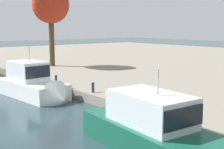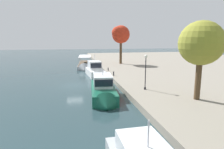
{
  "view_description": "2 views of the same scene",
  "coord_description": "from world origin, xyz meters",
  "px_view_note": "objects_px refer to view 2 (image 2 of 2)",
  "views": [
    {
      "loc": [
        15.41,
        -6.19,
        5.63
      ],
      "look_at": [
        -0.81,
        7.01,
        2.37
      ],
      "focal_mm": 48.76,
      "sensor_mm": 36.0,
      "label": 1
    },
    {
      "loc": [
        30.16,
        -0.02,
        7.24
      ],
      "look_at": [
        -1.41,
        6.34,
        1.26
      ],
      "focal_mm": 30.81,
      "sensor_mm": 36.0,
      "label": 2
    }
  ],
  "objects_px": {
    "lamp_post": "(146,68)",
    "motor_yacht_2": "(103,92)",
    "tree_0": "(120,34)",
    "tree_1": "(203,44)",
    "motor_yacht_1": "(96,72)",
    "mooring_bollard_1": "(114,73)",
    "tour_boat_0": "(85,66)",
    "mooring_bollard_2": "(108,69)"
  },
  "relations": [
    {
      "from": "tour_boat_0",
      "to": "tree_1",
      "type": "distance_m",
      "value": 34.6
    },
    {
      "from": "motor_yacht_1",
      "to": "lamp_post",
      "type": "bearing_deg",
      "value": 13.3
    },
    {
      "from": "lamp_post",
      "to": "motor_yacht_2",
      "type": "bearing_deg",
      "value": -87.48
    },
    {
      "from": "mooring_bollard_1",
      "to": "motor_yacht_1",
      "type": "bearing_deg",
      "value": -146.35
    },
    {
      "from": "tour_boat_0",
      "to": "tree_1",
      "type": "xyz_separation_m",
      "value": [
        32.4,
        10.33,
        6.36
      ]
    },
    {
      "from": "mooring_bollard_2",
      "to": "lamp_post",
      "type": "distance_m",
      "value": 16.32
    },
    {
      "from": "motor_yacht_2",
      "to": "mooring_bollard_2",
      "type": "relative_size",
      "value": 15.66
    },
    {
      "from": "motor_yacht_1",
      "to": "tour_boat_0",
      "type": "bearing_deg",
      "value": -179.42
    },
    {
      "from": "lamp_post",
      "to": "tree_1",
      "type": "height_order",
      "value": "tree_1"
    },
    {
      "from": "mooring_bollard_1",
      "to": "motor_yacht_2",
      "type": "bearing_deg",
      "value": -18.56
    },
    {
      "from": "tour_boat_0",
      "to": "mooring_bollard_2",
      "type": "bearing_deg",
      "value": 25.61
    },
    {
      "from": "tour_boat_0",
      "to": "mooring_bollard_2",
      "type": "xyz_separation_m",
      "value": [
        11.2,
        4.18,
        0.73
      ]
    },
    {
      "from": "tour_boat_0",
      "to": "motor_yacht_1",
      "type": "height_order",
      "value": "motor_yacht_1"
    },
    {
      "from": "tree_0",
      "to": "mooring_bollard_2",
      "type": "bearing_deg",
      "value": -25.99
    },
    {
      "from": "lamp_post",
      "to": "mooring_bollard_2",
      "type": "bearing_deg",
      "value": -172.89
    },
    {
      "from": "motor_yacht_2",
      "to": "tree_1",
      "type": "height_order",
      "value": "tree_1"
    },
    {
      "from": "mooring_bollard_1",
      "to": "tree_0",
      "type": "xyz_separation_m",
      "value": [
        -16.4,
        5.21,
        7.22
      ]
    },
    {
      "from": "motor_yacht_1",
      "to": "tree_0",
      "type": "distance_m",
      "value": 16.46
    },
    {
      "from": "motor_yacht_2",
      "to": "mooring_bollard_2",
      "type": "distance_m",
      "value": 16.65
    },
    {
      "from": "tour_boat_0",
      "to": "mooring_bollard_1",
      "type": "xyz_separation_m",
      "value": [
        17.05,
        4.12,
        0.82
      ]
    },
    {
      "from": "tour_boat_0",
      "to": "tree_0",
      "type": "bearing_deg",
      "value": 91.09
    },
    {
      "from": "mooring_bollard_2",
      "to": "lamp_post",
      "type": "xyz_separation_m",
      "value": [
        16.02,
        2.0,
        2.46
      ]
    },
    {
      "from": "motor_yacht_1",
      "to": "lamp_post",
      "type": "relative_size",
      "value": 1.82
    },
    {
      "from": "mooring_bollard_2",
      "to": "tree_0",
      "type": "relative_size",
      "value": 0.06
    },
    {
      "from": "tour_boat_0",
      "to": "lamp_post",
      "type": "bearing_deg",
      "value": 17.91
    },
    {
      "from": "mooring_bollard_1",
      "to": "tree_1",
      "type": "height_order",
      "value": "tree_1"
    },
    {
      "from": "motor_yacht_2",
      "to": "mooring_bollard_1",
      "type": "xyz_separation_m",
      "value": [
        -10.4,
        3.49,
        0.42
      ]
    },
    {
      "from": "tree_0",
      "to": "tree_1",
      "type": "relative_size",
      "value": 1.19
    },
    {
      "from": "motor_yacht_2",
      "to": "tree_1",
      "type": "bearing_deg",
      "value": 67.74
    },
    {
      "from": "tree_0",
      "to": "tree_1",
      "type": "height_order",
      "value": "tree_0"
    },
    {
      "from": "motor_yacht_1",
      "to": "lamp_post",
      "type": "distance_m",
      "value": 15.37
    },
    {
      "from": "motor_yacht_2",
      "to": "motor_yacht_1",
      "type": "bearing_deg",
      "value": -178.06
    },
    {
      "from": "mooring_bollard_1",
      "to": "lamp_post",
      "type": "height_order",
      "value": "lamp_post"
    },
    {
      "from": "tree_1",
      "to": "motor_yacht_2",
      "type": "bearing_deg",
      "value": -117.01
    },
    {
      "from": "lamp_post",
      "to": "tree_0",
      "type": "xyz_separation_m",
      "value": [
        -26.56,
        3.14,
        4.86
      ]
    },
    {
      "from": "tree_0",
      "to": "mooring_bollard_1",
      "type": "bearing_deg",
      "value": -17.62
    },
    {
      "from": "tour_boat_0",
      "to": "mooring_bollard_2",
      "type": "distance_m",
      "value": 11.98
    },
    {
      "from": "motor_yacht_2",
      "to": "tree_0",
      "type": "relative_size",
      "value": 0.99
    },
    {
      "from": "motor_yacht_2",
      "to": "tree_0",
      "type": "bearing_deg",
      "value": 166.77
    },
    {
      "from": "motor_yacht_2",
      "to": "tree_0",
      "type": "xyz_separation_m",
      "value": [
        -26.8,
        8.7,
        7.64
      ]
    },
    {
      "from": "tree_0",
      "to": "tree_1",
      "type": "distance_m",
      "value": 31.81
    },
    {
      "from": "motor_yacht_2",
      "to": "lamp_post",
      "type": "distance_m",
      "value": 6.22
    }
  ]
}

